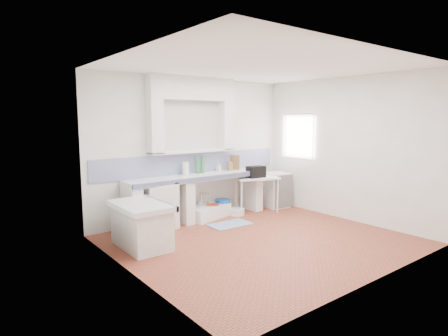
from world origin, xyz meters
TOP-DOWN VIEW (x-y plane):
  - floor at (0.00, 0.00)m, footprint 4.50×4.50m
  - ceiling at (0.00, 0.00)m, footprint 4.50×4.50m
  - wall_back at (0.00, 2.00)m, footprint 4.50×0.00m
  - wall_front at (0.00, -2.00)m, footprint 4.50×0.00m
  - wall_left at (-2.25, 0.00)m, footprint 0.00×4.50m
  - wall_right at (2.25, 0.00)m, footprint 0.00×4.50m
  - alcove_mass at (-0.10, 1.88)m, footprint 1.90×0.25m
  - window_frame at (2.42, 1.20)m, footprint 0.35×0.86m
  - lace_valance at (2.28, 1.20)m, footprint 0.01×0.84m
  - counter_slab at (-0.10, 1.70)m, footprint 3.00×0.60m
  - counter_lip at (-0.10, 1.42)m, footprint 3.00×0.04m
  - counter_pier_left at (-1.50, 1.70)m, footprint 0.20×0.55m
  - counter_pier_mid at (-0.45, 1.70)m, footprint 0.20×0.55m
  - counter_pier_right at (1.30, 1.70)m, footprint 0.20×0.55m
  - peninsula_top at (-1.70, 0.90)m, footprint 0.70×1.10m
  - peninsula_base at (-1.70, 0.90)m, footprint 0.60×1.00m
  - peninsula_lip at (-1.37, 0.90)m, footprint 0.04×1.10m
  - backsplash at (0.00, 1.99)m, footprint 4.27×0.03m
  - stove at (-1.00, 1.68)m, footprint 0.60×0.58m
  - sink at (0.10, 1.70)m, footprint 1.05×0.73m
  - side_table at (1.25, 1.47)m, footprint 1.03×0.81m
  - fridge at (1.89, 1.54)m, footprint 0.57×0.57m
  - bucket_red at (-0.19, 1.71)m, footprint 0.30×0.30m
  - bucket_orange at (0.22, 1.67)m, footprint 0.32×0.32m
  - bucket_blue at (0.54, 1.73)m, footprint 0.42×0.42m
  - basin_white at (0.74, 1.53)m, footprint 0.36×0.36m
  - water_bottle_a at (0.04, 1.85)m, footprint 0.11×0.11m
  - water_bottle_b at (0.28, 1.85)m, footprint 0.10×0.10m
  - black_bag at (1.19, 1.44)m, footprint 0.41×0.26m
  - green_bottle_a at (-0.02, 1.85)m, footprint 0.08×0.08m
  - green_bottle_b at (0.11, 1.85)m, footprint 0.08×0.08m
  - knife_block at (0.78, 1.80)m, footprint 0.11×0.09m
  - cutting_board at (0.96, 1.85)m, footprint 0.09×0.23m
  - paper_towel at (-0.31, 1.83)m, footprint 0.13×0.13m
  - soap_bottle at (0.52, 1.85)m, footprint 0.09×0.09m
  - rug at (0.16, 1.03)m, footprint 0.81×0.48m

SIDE VIEW (x-z plane):
  - floor at x=0.00m, z-range 0.00..0.00m
  - rug at x=0.16m, z-range 0.00..0.01m
  - basin_white at x=0.74m, z-range 0.00..0.13m
  - sink at x=0.10m, z-range 0.00..0.23m
  - bucket_red at x=-0.19m, z-range 0.00..0.26m
  - bucket_orange at x=0.22m, z-range 0.00..0.26m
  - water_bottle_b at x=0.28m, z-range 0.00..0.29m
  - bucket_blue at x=0.54m, z-range 0.00..0.32m
  - water_bottle_a at x=0.04m, z-range 0.00..0.33m
  - peninsula_base at x=-1.70m, z-range 0.00..0.62m
  - side_table at x=1.25m, z-range 0.36..0.40m
  - fridge at x=1.89m, z-range 0.00..0.78m
  - counter_pier_left at x=-1.50m, z-range 0.00..0.82m
  - counter_pier_mid at x=-0.45m, z-range 0.00..0.82m
  - counter_pier_right at x=1.30m, z-range 0.00..0.82m
  - stove at x=-1.00m, z-range 0.00..0.83m
  - peninsula_top at x=-1.70m, z-range 0.62..0.70m
  - peninsula_lip at x=-1.37m, z-range 0.61..0.71m
  - counter_slab at x=-0.10m, z-range 0.82..0.90m
  - counter_lip at x=-0.10m, z-range 0.81..0.91m
  - black_bag at x=1.19m, z-range 0.76..1.00m
  - soap_bottle at x=0.52m, z-range 0.90..1.07m
  - knife_block at x=0.78m, z-range 0.90..1.09m
  - paper_towel at x=-0.31m, z-range 0.90..1.15m
  - green_bottle_a at x=-0.02m, z-range 0.90..1.21m
  - cutting_board at x=0.96m, z-range 0.90..1.22m
  - green_bottle_b at x=0.11m, z-range 0.90..1.25m
  - backsplash at x=0.00m, z-range 0.90..1.30m
  - wall_back at x=0.00m, z-range -0.85..3.65m
  - wall_front at x=0.00m, z-range -0.85..3.65m
  - wall_left at x=-2.25m, z-range -0.85..3.65m
  - wall_right at x=2.25m, z-range -0.85..3.65m
  - window_frame at x=2.42m, z-range 1.07..2.13m
  - lace_valance at x=2.28m, z-range 1.86..2.10m
  - alcove_mass at x=-0.10m, z-range 2.35..2.80m
  - ceiling at x=0.00m, z-range 2.80..2.80m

